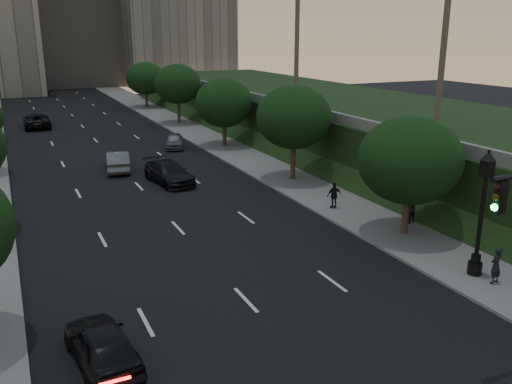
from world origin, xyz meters
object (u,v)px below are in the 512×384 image
street_lamp (481,220)px  pedestrian_b (409,207)px  pedestrian_a (496,265)px  sedan_near_left (102,344)px  sedan_far_right (174,141)px  pedestrian_c (334,195)px  sedan_mid_left (118,161)px  sedan_far_left (37,121)px  sedan_near_right (169,173)px

street_lamp → pedestrian_b: 6.83m
street_lamp → pedestrian_a: bearing=-85.8°
sedan_near_left → sedan_far_right: sedan_near_left is taller
pedestrian_a → pedestrian_c: 11.28m
street_lamp → sedan_near_left: size_ratio=1.33×
sedan_far_right → pedestrian_b: (5.62, -25.12, 0.35)m
street_lamp → pedestrian_c: size_ratio=3.58×
sedan_mid_left → pedestrian_c: size_ratio=2.96×
sedan_far_left → pedestrian_a: bearing=107.2°
pedestrian_b → pedestrian_a: bearing=64.1°
pedestrian_a → pedestrian_b: bearing=-114.0°
street_lamp → sedan_mid_left: 27.29m
sedan_mid_left → pedestrian_a: bearing=120.5°
sedan_mid_left → sedan_far_right: size_ratio=1.17×
sedan_near_left → sedan_far_right: size_ratio=1.07×
pedestrian_a → pedestrian_c: pedestrian_a is taller
pedestrian_a → pedestrian_c: size_ratio=1.02×
sedan_mid_left → sedan_far_left: sedan_far_left is taller
street_lamp → pedestrian_b: size_ratio=3.20×
sedan_near_right → pedestrian_b: bearing=-64.2°
sedan_mid_left → sedan_far_left: bearing=-70.3°
sedan_near_left → sedan_mid_left: sedan_mid_left is taller
street_lamp → sedan_near_left: 15.73m
sedan_far_left → pedestrian_b: size_ratio=3.27×
street_lamp → pedestrian_c: street_lamp is taller
sedan_near_left → sedan_mid_left: bearing=-108.6°
sedan_far_right → pedestrian_a: 32.73m
sedan_near_left → sedan_mid_left: (5.46, 25.02, 0.04)m
sedan_near_right → pedestrian_a: bearing=-78.5°
sedan_mid_left → sedan_near_right: bearing=125.8°
sedan_near_left → pedestrian_c: pedestrian_c is taller
sedan_near_right → sedan_near_left: bearing=-120.3°
sedan_mid_left → pedestrian_b: 22.32m
sedan_mid_left → sedan_near_right: size_ratio=0.90×
sedan_near_right → sedan_far_right: bearing=62.9°
street_lamp → pedestrian_c: bearing=92.8°
sedan_far_left → street_lamp: bearing=107.5°
street_lamp → pedestrian_c: 10.43m
street_lamp → sedan_far_left: size_ratio=0.98×
pedestrian_b → sedan_near_left: bearing=6.7°
sedan_far_left → pedestrian_a: pedestrian_a is taller
sedan_mid_left → pedestrian_b: size_ratio=2.64×
sedan_near_left → sedan_far_right: (11.77, 31.28, -0.05)m
sedan_far_right → sedan_far_left: bearing=139.6°
street_lamp → sedan_near_right: street_lamp is taller
sedan_far_right → pedestrian_b: 25.74m
sedan_mid_left → pedestrian_c: pedestrian_c is taller
sedan_near_right → pedestrian_b: pedestrian_b is taller
sedan_near_left → sedan_far_left: 48.07m
sedan_near_left → sedan_near_right: sedan_near_right is taller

